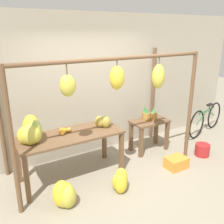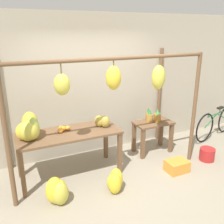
{
  "view_description": "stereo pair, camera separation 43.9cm",
  "coord_description": "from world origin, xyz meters",
  "px_view_note": "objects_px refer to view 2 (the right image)",
  "views": [
    {
      "loc": [
        -2.03,
        -2.85,
        2.48
      ],
      "look_at": [
        0.15,
        0.81,
        1.07
      ],
      "focal_mm": 40.0,
      "sensor_mm": 36.0,
      "label": 1
    },
    {
      "loc": [
        -1.64,
        -3.05,
        2.48
      ],
      "look_at": [
        0.15,
        0.81,
        1.07
      ],
      "focal_mm": 40.0,
      "sensor_mm": 36.0,
      "label": 2
    }
  ],
  "objects_px": {
    "fruit_crate_white": "(177,166)",
    "blue_bucket": "(207,154)",
    "banana_pile_on_table": "(29,129)",
    "banana_pile_ground_left": "(58,192)",
    "pineapple_cluster": "(154,116)",
    "banana_pile_ground_right": "(115,181)",
    "orange_pile": "(63,129)",
    "papaya_pile": "(102,121)",
    "parked_bicycle": "(216,123)"
  },
  "relations": [
    {
      "from": "blue_bucket",
      "to": "papaya_pile",
      "type": "relative_size",
      "value": 0.99
    },
    {
      "from": "fruit_crate_white",
      "to": "blue_bucket",
      "type": "relative_size",
      "value": 1.34
    },
    {
      "from": "banana_pile_ground_left",
      "to": "pineapple_cluster",
      "type": "bearing_deg",
      "value": 20.33
    },
    {
      "from": "pineapple_cluster",
      "to": "blue_bucket",
      "type": "bearing_deg",
      "value": -45.4
    },
    {
      "from": "banana_pile_on_table",
      "to": "papaya_pile",
      "type": "height_order",
      "value": "banana_pile_on_table"
    },
    {
      "from": "blue_bucket",
      "to": "papaya_pile",
      "type": "bearing_deg",
      "value": 162.6
    },
    {
      "from": "orange_pile",
      "to": "papaya_pile",
      "type": "xyz_separation_m",
      "value": [
        0.69,
        -0.1,
        0.06
      ]
    },
    {
      "from": "banana_pile_on_table",
      "to": "banana_pile_ground_left",
      "type": "relative_size",
      "value": 1.15
    },
    {
      "from": "banana_pile_on_table",
      "to": "pineapple_cluster",
      "type": "xyz_separation_m",
      "value": [
        2.45,
        0.16,
        -0.21
      ]
    },
    {
      "from": "fruit_crate_white",
      "to": "parked_bicycle",
      "type": "xyz_separation_m",
      "value": [
        1.84,
        0.87,
        0.26
      ]
    },
    {
      "from": "banana_pile_on_table",
      "to": "parked_bicycle",
      "type": "distance_m",
      "value": 4.31
    },
    {
      "from": "fruit_crate_white",
      "to": "papaya_pile",
      "type": "distance_m",
      "value": 1.6
    },
    {
      "from": "banana_pile_ground_right",
      "to": "banana_pile_on_table",
      "type": "bearing_deg",
      "value": 146.17
    },
    {
      "from": "banana_pile_ground_left",
      "to": "parked_bicycle",
      "type": "height_order",
      "value": "parked_bicycle"
    },
    {
      "from": "banana_pile_on_table",
      "to": "papaya_pile",
      "type": "relative_size",
      "value": 1.65
    },
    {
      "from": "banana_pile_on_table",
      "to": "pineapple_cluster",
      "type": "distance_m",
      "value": 2.47
    },
    {
      "from": "orange_pile",
      "to": "pineapple_cluster",
      "type": "xyz_separation_m",
      "value": [
        1.9,
        0.06,
        -0.07
      ]
    },
    {
      "from": "banana_pile_on_table",
      "to": "banana_pile_ground_right",
      "type": "relative_size",
      "value": 1.27
    },
    {
      "from": "pineapple_cluster",
      "to": "banana_pile_ground_right",
      "type": "xyz_separation_m",
      "value": [
        -1.32,
        -0.93,
        -0.62
      ]
    },
    {
      "from": "banana_pile_ground_right",
      "to": "blue_bucket",
      "type": "relative_size",
      "value": 1.31
    },
    {
      "from": "fruit_crate_white",
      "to": "banana_pile_ground_right",
      "type": "bearing_deg",
      "value": -177.69
    },
    {
      "from": "banana_pile_on_table",
      "to": "banana_pile_ground_right",
      "type": "xyz_separation_m",
      "value": [
        1.14,
        -0.76,
        -0.82
      ]
    },
    {
      "from": "blue_bucket",
      "to": "banana_pile_ground_right",
      "type": "bearing_deg",
      "value": -176.28
    },
    {
      "from": "papaya_pile",
      "to": "banana_pile_on_table",
      "type": "bearing_deg",
      "value": 179.96
    },
    {
      "from": "banana_pile_on_table",
      "to": "blue_bucket",
      "type": "distance_m",
      "value": 3.41
    },
    {
      "from": "banana_pile_ground_right",
      "to": "papaya_pile",
      "type": "xyz_separation_m",
      "value": [
        0.1,
        0.76,
        0.75
      ]
    },
    {
      "from": "papaya_pile",
      "to": "blue_bucket",
      "type": "bearing_deg",
      "value": -17.4
    },
    {
      "from": "banana_pile_on_table",
      "to": "parked_bicycle",
      "type": "relative_size",
      "value": 0.31
    },
    {
      "from": "banana_pile_on_table",
      "to": "fruit_crate_white",
      "type": "height_order",
      "value": "banana_pile_on_table"
    },
    {
      "from": "fruit_crate_white",
      "to": "pineapple_cluster",
      "type": "bearing_deg",
      "value": 87.56
    },
    {
      "from": "banana_pile_on_table",
      "to": "blue_bucket",
      "type": "relative_size",
      "value": 1.66
    },
    {
      "from": "fruit_crate_white",
      "to": "blue_bucket",
      "type": "xyz_separation_m",
      "value": [
        0.82,
        0.08,
        0.02
      ]
    },
    {
      "from": "banana_pile_on_table",
      "to": "orange_pile",
      "type": "xyz_separation_m",
      "value": [
        0.55,
        0.1,
        -0.13
      ]
    },
    {
      "from": "orange_pile",
      "to": "pineapple_cluster",
      "type": "height_order",
      "value": "pineapple_cluster"
    },
    {
      "from": "blue_bucket",
      "to": "banana_pile_ground_left",
      "type": "bearing_deg",
      "value": -179.39
    },
    {
      "from": "parked_bicycle",
      "to": "banana_pile_ground_left",
      "type": "bearing_deg",
      "value": -168.48
    },
    {
      "from": "papaya_pile",
      "to": "orange_pile",
      "type": "bearing_deg",
      "value": 171.4
    },
    {
      "from": "orange_pile",
      "to": "banana_pile_ground_right",
      "type": "distance_m",
      "value": 1.25
    },
    {
      "from": "orange_pile",
      "to": "banana_pile_on_table",
      "type": "bearing_deg",
      "value": -169.34
    },
    {
      "from": "orange_pile",
      "to": "parked_bicycle",
      "type": "distance_m",
      "value": 3.74
    },
    {
      "from": "orange_pile",
      "to": "papaya_pile",
      "type": "relative_size",
      "value": 0.78
    },
    {
      "from": "banana_pile_ground_left",
      "to": "papaya_pile",
      "type": "xyz_separation_m",
      "value": [
        1.0,
        0.66,
        0.74
      ]
    },
    {
      "from": "parked_bicycle",
      "to": "banana_pile_ground_right",
      "type": "bearing_deg",
      "value": -163.52
    },
    {
      "from": "banana_pile_on_table",
      "to": "banana_pile_ground_right",
      "type": "distance_m",
      "value": 1.6
    },
    {
      "from": "parked_bicycle",
      "to": "papaya_pile",
      "type": "height_order",
      "value": "papaya_pile"
    },
    {
      "from": "banana_pile_ground_left",
      "to": "fruit_crate_white",
      "type": "distance_m",
      "value": 2.18
    },
    {
      "from": "banana_pile_ground_right",
      "to": "parked_bicycle",
      "type": "xyz_separation_m",
      "value": [
        3.12,
        0.92,
        0.19
      ]
    },
    {
      "from": "banana_pile_ground_right",
      "to": "banana_pile_ground_left",
      "type": "bearing_deg",
      "value": 173.37
    },
    {
      "from": "fruit_crate_white",
      "to": "papaya_pile",
      "type": "xyz_separation_m",
      "value": [
        -1.18,
        0.71,
        0.82
      ]
    },
    {
      "from": "banana_pile_ground_left",
      "to": "blue_bucket",
      "type": "height_order",
      "value": "banana_pile_ground_left"
    }
  ]
}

